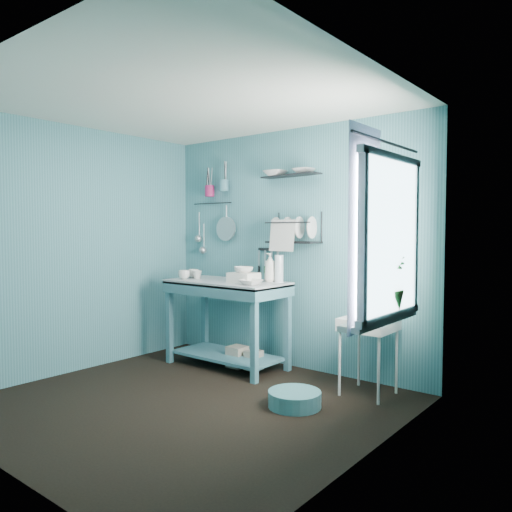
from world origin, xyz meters
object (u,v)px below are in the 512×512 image
Objects in this scene: frying_pan at (369,314)px; colander at (226,229)px; soap_bottle at (270,267)px; utensil_cup_magenta at (210,191)px; storage_tin_small at (254,360)px; floor_basin at (295,399)px; storage_tin_large at (237,357)px; mug_left at (184,275)px; potted_plant at (386,284)px; hotplate_stand at (368,356)px; utensil_cup_teal at (224,185)px; wash_tub at (244,278)px; mug_right at (193,274)px; water_bottle at (279,269)px; mug_mid at (197,275)px; dish_rack at (294,228)px; work_counter at (227,324)px.

colander is at bearing 171.27° from frying_pan.
utensil_cup_magenta is at bearing 170.41° from soap_bottle.
floor_basin is (0.95, -0.64, -0.04)m from storage_tin_small.
frying_pan is 1.60m from storage_tin_large.
potted_plant is at bearing -7.30° from mug_left.
floor_basin is (-0.33, -0.66, -0.27)m from hotplate_stand.
utensil_cup_teal is (0.10, 0.53, 1.00)m from mug_left.
frying_pan is at bearing 5.32° from wash_tub.
potted_plant is at bearing -10.83° from mug_right.
utensil_cup_magenta reaches higher than water_bottle.
mug_mid is 0.36× the size of water_bottle.
utensil_cup_teal is at bearing 71.80° from mug_right.
wash_tub is (0.75, -0.02, 0.00)m from mug_right.
storage_tin_small is at bearing 8.53° from storage_tin_large.
mug_right is at bearing -175.24° from storage_tin_large.
mug_right is at bearing -174.29° from storage_tin_small.
utensil_cup_magenta is 2.04m from storage_tin_small.
dish_rack is 2.50× the size of storage_tin_large.
mug_mid is 1.98m from frying_pan.
soap_bottle is at bearing -168.69° from water_bottle.
mug_right is (-0.50, 0.00, 0.50)m from work_counter.
dish_rack is (1.13, 0.32, 0.51)m from mug_right.
hotplate_stand is 2.55m from utensil_cup_teal.
storage_tin_small is (0.05, 0.10, -0.86)m from wash_tub.
utensil_cup_magenta is 0.65× the size of storage_tin_small.
potted_plant is 2.27× the size of storage_tin_small.
wash_tub reaches higher than storage_tin_small.
colander is 1.55m from storage_tin_small.
mug_mid is 0.33× the size of soap_bottle.
wash_tub is at bearing -138.37° from water_bottle.
utensil_cup_magenta is 0.50m from colander.
frying_pan is at bearing -4.77° from soap_bottle.
mug_right is at bearing -107.44° from colander.
mug_left is 0.28× the size of floor_basin.
mug_mid is at bearing 163.03° from floor_basin.
mug_right is at bearing 97.13° from mug_left.
hotplate_stand is 0.38m from frying_pan.
potted_plant is 1.24m from floor_basin.
mug_right is 1.05m from water_bottle.
hotplate_stand is (1.06, -0.12, -0.71)m from water_bottle.
utensil_cup_teal is at bearing 172.15° from frying_pan.
wash_tub is at bearing -24.72° from utensil_cup_magenta.
floor_basin is (1.63, -0.50, -0.89)m from mug_mid.
mug_right is 0.95× the size of utensil_cup_magenta.
mug_right is at bearing 169.17° from potted_plant.
mug_left is 2.49m from potted_plant.
utensil_cup_magenta is 0.46× the size of colander.
water_bottle is 1.28m from utensil_cup_teal.
hotplate_stand is 2.27m from colander.
wash_tub reaches higher than mug_mid.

